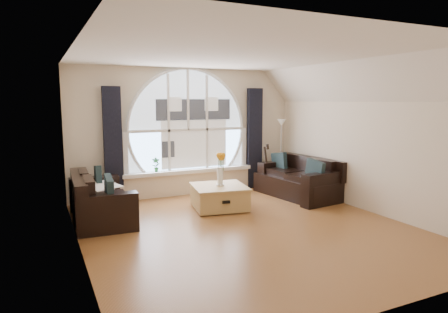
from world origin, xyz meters
TOP-DOWN VIEW (x-y plane):
  - ground at (0.00, 0.00)m, footprint 5.00×5.50m
  - ceiling at (0.00, 0.00)m, footprint 5.00×5.50m
  - wall_back at (0.00, 2.75)m, footprint 5.00×0.01m
  - wall_front at (0.00, -2.75)m, footprint 5.00×0.01m
  - wall_left at (-2.50, 0.00)m, footprint 0.01×5.50m
  - wall_right at (2.50, 0.00)m, footprint 0.01×5.50m
  - attic_slope at (2.20, 0.00)m, footprint 0.92×5.50m
  - arched_window at (0.00, 2.72)m, footprint 2.60×0.06m
  - window_sill at (0.00, 2.65)m, footprint 2.90×0.22m
  - window_frame at (0.00, 2.69)m, footprint 2.76×0.08m
  - neighbor_house at (0.15, 2.71)m, footprint 1.70×0.02m
  - curtain_left at (-1.60, 2.63)m, footprint 0.35×0.12m
  - curtain_right at (1.60, 2.63)m, footprint 0.35×0.12m
  - sofa_left at (-2.03, 1.52)m, footprint 0.97×1.82m
  - sofa_right at (2.00, 1.47)m, footprint 1.16×1.97m
  - coffee_chest at (0.10, 1.31)m, footprint 1.13×1.13m
  - throw_blanket at (-1.97, 1.76)m, footprint 0.73×0.73m
  - vase_flowers at (0.12, 1.32)m, footprint 0.24×0.24m
  - floor_lamp at (2.19, 2.41)m, footprint 0.24×0.24m
  - guitar at (1.70, 2.32)m, footprint 0.38×0.28m
  - potted_plant at (-0.74, 2.65)m, footprint 0.17×0.12m

SIDE VIEW (x-z plane):
  - ground at x=0.00m, z-range -0.01..0.01m
  - coffee_chest at x=0.10m, z-range 0.00..0.48m
  - sofa_left at x=-2.03m, z-range 0.00..0.80m
  - sofa_right at x=2.00m, z-range -0.01..0.81m
  - throw_blanket at x=-1.97m, z-range 0.45..0.55m
  - window_sill at x=0.00m, z-range 0.47..0.55m
  - guitar at x=1.70m, z-range 0.00..1.06m
  - potted_plant at x=-0.74m, z-range 0.55..0.85m
  - floor_lamp at x=2.19m, z-range 0.00..1.60m
  - vase_flowers at x=0.12m, z-range 0.48..1.18m
  - curtain_left at x=-1.60m, z-range 0.00..2.30m
  - curtain_right at x=1.60m, z-range 0.00..2.30m
  - wall_back at x=0.00m, z-range 0.00..2.70m
  - wall_front at x=0.00m, z-range 0.00..2.70m
  - wall_left at x=-2.50m, z-range 0.00..2.70m
  - wall_right at x=2.50m, z-range 0.00..2.70m
  - neighbor_house at x=0.15m, z-range 0.75..2.25m
  - arched_window at x=0.00m, z-range 0.55..2.70m
  - window_frame at x=0.00m, z-range 0.55..2.70m
  - attic_slope at x=2.20m, z-range 1.99..2.71m
  - ceiling at x=0.00m, z-range 2.70..2.71m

